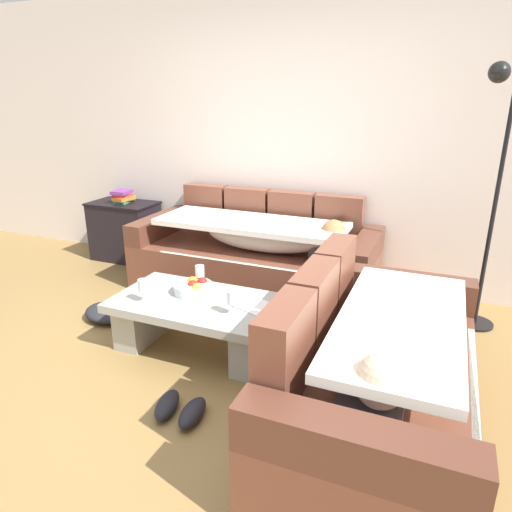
{
  "coord_description": "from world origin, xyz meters",
  "views": [
    {
      "loc": [
        1.46,
        -2.09,
        1.74
      ],
      "look_at": [
        0.15,
        1.03,
        0.55
      ],
      "focal_mm": 32.21,
      "sensor_mm": 36.0,
      "label": 1
    }
  ],
  "objects_px": {
    "couch_along_wall": "(258,255)",
    "crumpled_garment": "(108,312)",
    "floor_lamp": "(490,187)",
    "open_magazine": "(253,305)",
    "wine_glass_near_left": "(143,286)",
    "book_stack_on_cabinet": "(123,196)",
    "fruit_bowl": "(194,287)",
    "pair_of_shoes": "(180,409)",
    "coffee_table": "(199,318)",
    "wine_glass_far_back": "(200,272)",
    "side_cabinet": "(125,231)",
    "couch_near_window": "(377,374)",
    "wine_glass_near_right": "(232,298)"
  },
  "relations": [
    {
      "from": "coffee_table",
      "to": "wine_glass_far_back",
      "type": "bearing_deg",
      "value": 115.92
    },
    {
      "from": "side_cabinet",
      "to": "wine_glass_near_right",
      "type": "bearing_deg",
      "value": -36.5
    },
    {
      "from": "open_magazine",
      "to": "book_stack_on_cabinet",
      "type": "xyz_separation_m",
      "value": [
        -2.09,
        1.33,
        0.32
      ]
    },
    {
      "from": "floor_lamp",
      "to": "pair_of_shoes",
      "type": "height_order",
      "value": "floor_lamp"
    },
    {
      "from": "couch_near_window",
      "to": "side_cabinet",
      "type": "xyz_separation_m",
      "value": [
        -3.0,
        1.76,
        -0.01
      ]
    },
    {
      "from": "couch_along_wall",
      "to": "crumpled_garment",
      "type": "distance_m",
      "value": 1.41
    },
    {
      "from": "wine_glass_near_right",
      "to": "crumpled_garment",
      "type": "distance_m",
      "value": 1.33
    },
    {
      "from": "floor_lamp",
      "to": "side_cabinet",
      "type": "bearing_deg",
      "value": 175.65
    },
    {
      "from": "couch_along_wall",
      "to": "coffee_table",
      "type": "xyz_separation_m",
      "value": [
        0.03,
        -1.16,
        -0.09
      ]
    },
    {
      "from": "wine_glass_near_left",
      "to": "book_stack_on_cabinet",
      "type": "xyz_separation_m",
      "value": [
        -1.36,
        1.56,
        0.21
      ]
    },
    {
      "from": "wine_glass_far_back",
      "to": "floor_lamp",
      "type": "distance_m",
      "value": 2.2
    },
    {
      "from": "wine_glass_far_back",
      "to": "pair_of_shoes",
      "type": "relative_size",
      "value": 0.5
    },
    {
      "from": "fruit_bowl",
      "to": "crumpled_garment",
      "type": "height_order",
      "value": "fruit_bowl"
    },
    {
      "from": "wine_glass_far_back",
      "to": "side_cabinet",
      "type": "bearing_deg",
      "value": 143.88
    },
    {
      "from": "pair_of_shoes",
      "to": "couch_along_wall",
      "type": "bearing_deg",
      "value": 98.79
    },
    {
      "from": "pair_of_shoes",
      "to": "side_cabinet",
      "type": "bearing_deg",
      "value": 133.25
    },
    {
      "from": "coffee_table",
      "to": "wine_glass_near_left",
      "type": "distance_m",
      "value": 0.45
    },
    {
      "from": "wine_glass_far_back",
      "to": "floor_lamp",
      "type": "bearing_deg",
      "value": 25.39
    },
    {
      "from": "couch_along_wall",
      "to": "open_magazine",
      "type": "bearing_deg",
      "value": -69.03
    },
    {
      "from": "open_magazine",
      "to": "book_stack_on_cabinet",
      "type": "relative_size",
      "value": 1.19
    },
    {
      "from": "open_magazine",
      "to": "pair_of_shoes",
      "type": "bearing_deg",
      "value": -80.06
    },
    {
      "from": "couch_near_window",
      "to": "wine_glass_near_left",
      "type": "relative_size",
      "value": 10.77
    },
    {
      "from": "couch_along_wall",
      "to": "couch_near_window",
      "type": "bearing_deg",
      "value": -49.29
    },
    {
      "from": "coffee_table",
      "to": "fruit_bowl",
      "type": "relative_size",
      "value": 4.29
    },
    {
      "from": "open_magazine",
      "to": "pair_of_shoes",
      "type": "relative_size",
      "value": 0.84
    },
    {
      "from": "coffee_table",
      "to": "fruit_bowl",
      "type": "bearing_deg",
      "value": 132.21
    },
    {
      "from": "open_magazine",
      "to": "side_cabinet",
      "type": "height_order",
      "value": "side_cabinet"
    },
    {
      "from": "wine_glass_near_left",
      "to": "crumpled_garment",
      "type": "xyz_separation_m",
      "value": [
        -0.59,
        0.27,
        -0.44
      ]
    },
    {
      "from": "couch_near_window",
      "to": "coffee_table",
      "type": "xyz_separation_m",
      "value": [
        -1.29,
        0.37,
        -0.1
      ]
    },
    {
      "from": "open_magazine",
      "to": "floor_lamp",
      "type": "bearing_deg",
      "value": 56.88
    },
    {
      "from": "open_magazine",
      "to": "side_cabinet",
      "type": "bearing_deg",
      "value": 167.52
    },
    {
      "from": "side_cabinet",
      "to": "crumpled_garment",
      "type": "xyz_separation_m",
      "value": [
        0.79,
        -1.28,
        -0.26
      ]
    },
    {
      "from": "wine_glass_far_back",
      "to": "book_stack_on_cabinet",
      "type": "relative_size",
      "value": 0.7
    },
    {
      "from": "open_magazine",
      "to": "fruit_bowl",
      "type": "bearing_deg",
      "value": -164.64
    },
    {
      "from": "open_magazine",
      "to": "pair_of_shoes",
      "type": "distance_m",
      "value": 0.85
    },
    {
      "from": "floor_lamp",
      "to": "couch_along_wall",
      "type": "bearing_deg",
      "value": 178.78
    },
    {
      "from": "couch_near_window",
      "to": "fruit_bowl",
      "type": "bearing_deg",
      "value": 71.2
    },
    {
      "from": "wine_glass_near_left",
      "to": "book_stack_on_cabinet",
      "type": "bearing_deg",
      "value": 131.17
    },
    {
      "from": "couch_near_window",
      "to": "wine_glass_far_back",
      "type": "height_order",
      "value": "couch_near_window"
    },
    {
      "from": "wine_glass_far_back",
      "to": "side_cabinet",
      "type": "relative_size",
      "value": 0.23
    },
    {
      "from": "floor_lamp",
      "to": "pair_of_shoes",
      "type": "xyz_separation_m",
      "value": [
        -1.54,
        -1.83,
        -1.07
      ]
    },
    {
      "from": "pair_of_shoes",
      "to": "coffee_table",
      "type": "bearing_deg",
      "value": 110.21
    },
    {
      "from": "coffee_table",
      "to": "wine_glass_near_left",
      "type": "bearing_deg",
      "value": -153.04
    },
    {
      "from": "couch_near_window",
      "to": "book_stack_on_cabinet",
      "type": "distance_m",
      "value": 3.48
    },
    {
      "from": "couch_along_wall",
      "to": "open_magazine",
      "type": "height_order",
      "value": "couch_along_wall"
    },
    {
      "from": "floor_lamp",
      "to": "open_magazine",
      "type": "bearing_deg",
      "value": -142.92
    },
    {
      "from": "wine_glass_far_back",
      "to": "wine_glass_near_left",
      "type": "bearing_deg",
      "value": -120.24
    },
    {
      "from": "fruit_bowl",
      "to": "side_cabinet",
      "type": "bearing_deg",
      "value": 141.46
    },
    {
      "from": "couch_near_window",
      "to": "side_cabinet",
      "type": "distance_m",
      "value": 3.48
    },
    {
      "from": "book_stack_on_cabinet",
      "to": "crumpled_garment",
      "type": "xyz_separation_m",
      "value": [
        0.77,
        -1.28,
        -0.65
      ]
    }
  ]
}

